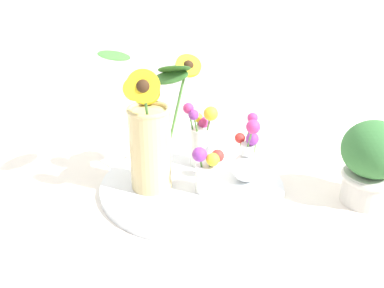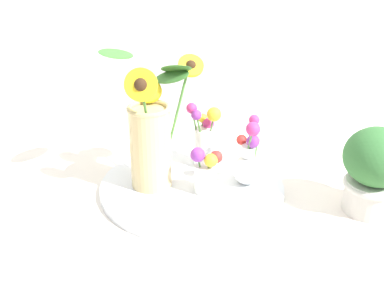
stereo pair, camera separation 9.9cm
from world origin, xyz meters
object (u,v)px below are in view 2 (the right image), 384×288
(vase_bulb_right, at_px, (248,161))
(potted_plant, at_px, (376,169))
(mason_jar_sunflowers, at_px, (151,135))
(vase_small_back, at_px, (205,138))
(vase_small_center, at_px, (206,171))
(serving_tray, at_px, (192,186))

(vase_bulb_right, height_order, potted_plant, potted_plant)
(mason_jar_sunflowers, relative_size, vase_small_back, 1.93)
(vase_bulb_right, distance_m, potted_plant, 0.32)
(mason_jar_sunflowers, distance_m, vase_bulb_right, 0.28)
(vase_bulb_right, relative_size, potted_plant, 0.87)
(vase_bulb_right, height_order, vase_small_back, vase_small_back)
(potted_plant, bearing_deg, vase_small_back, 156.44)
(vase_small_center, xyz_separation_m, potted_plant, (0.42, -0.03, 0.04))
(serving_tray, distance_m, mason_jar_sunflowers, 0.19)
(vase_small_back, bearing_deg, potted_plant, -23.56)
(vase_small_back, bearing_deg, serving_tray, -104.30)
(mason_jar_sunflowers, relative_size, vase_small_center, 2.83)
(serving_tray, relative_size, vase_bulb_right, 2.58)
(serving_tray, bearing_deg, mason_jar_sunflowers, -176.92)
(serving_tray, distance_m, vase_small_back, 0.15)
(mason_jar_sunflowers, bearing_deg, vase_bulb_right, 4.05)
(vase_small_back, bearing_deg, mason_jar_sunflowers, -139.10)
(vase_small_center, height_order, potted_plant, potted_plant)
(vase_small_back, bearing_deg, vase_small_center, -85.84)
(vase_small_back, xyz_separation_m, potted_plant, (0.44, -0.19, 0.02))
(vase_bulb_right, xyz_separation_m, vase_small_back, (-0.12, 0.10, 0.02))
(mason_jar_sunflowers, relative_size, potted_plant, 1.69)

